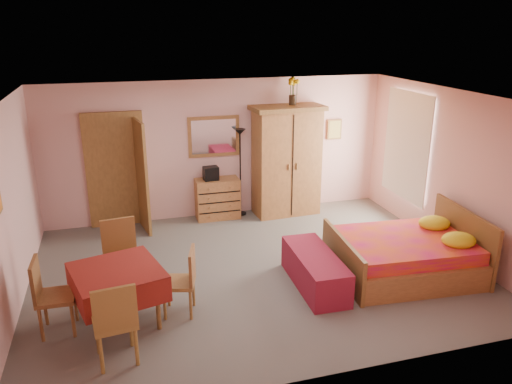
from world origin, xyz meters
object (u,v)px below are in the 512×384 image
object	(u,v)px
chest_of_drawers	(218,199)
chair_north	(123,259)
stereo	(211,173)
wall_mirror	(214,136)
chair_west	(56,296)
bed	(404,245)
dining_table	(119,297)
wardrobe	(287,161)
bench	(315,270)
chair_south	(114,320)
sunflower_vase	(293,91)
floor_lamp	(240,173)
chair_east	(179,282)

from	to	relation	value
chest_of_drawers	chair_north	size ratio (longest dim) A/B	0.80
stereo	chair_north	distance (m)	2.96
wall_mirror	chair_west	xyz separation A→B (m)	(-2.61, -3.34, -1.07)
bed	dining_table	bearing A→B (deg)	-173.02
wall_mirror	wardrobe	world-z (taller)	wardrobe
bench	chair_west	distance (m)	3.41
chair_north	chair_south	bearing A→B (deg)	77.51
bench	chair_north	world-z (taller)	chair_north
bench	chair_north	xyz separation A→B (m)	(-2.60, 0.56, 0.27)
sunflower_vase	wardrobe	bearing A→B (deg)	-152.72
chest_of_drawers	dining_table	bearing A→B (deg)	-120.63
sunflower_vase	chair_south	xyz separation A→B (m)	(-3.42, -3.85, -1.87)
bench	floor_lamp	bearing A→B (deg)	95.95
bench	dining_table	xyz separation A→B (m)	(-2.68, -0.20, 0.13)
dining_table	sunflower_vase	bearing A→B (deg)	42.85
floor_lamp	chair_north	distance (m)	3.37
bench	chair_south	world-z (taller)	chair_south
sunflower_vase	bed	distance (m)	3.57
wardrobe	chair_north	xyz separation A→B (m)	(-3.17, -2.30, -0.54)
chest_of_drawers	wardrobe	world-z (taller)	wardrobe
floor_lamp	bed	distance (m)	3.50
wall_mirror	bench	bearing A→B (deg)	-75.32
sunflower_vase	bench	xyz separation A→B (m)	(-0.68, -2.92, -2.12)
stereo	chair_east	size ratio (longest dim) A/B	0.31
wardrobe	chair_east	bearing A→B (deg)	-132.90
sunflower_vase	chair_north	world-z (taller)	sunflower_vase
wardrobe	bed	xyz separation A→B (m)	(0.84, -2.88, -0.59)
wardrobe	chair_west	distance (m)	5.02
wardrobe	chair_west	xyz separation A→B (m)	(-3.96, -3.03, -0.57)
wall_mirror	chair_north	bearing A→B (deg)	-124.18
chest_of_drawers	chair_east	size ratio (longest dim) A/B	0.92
wardrobe	bed	bearing A→B (deg)	-77.03
bed	bench	world-z (taller)	bed
wardrobe	chair_east	size ratio (longest dim) A/B	2.38
chair_south	chair_north	distance (m)	1.49
wall_mirror	bench	xyz separation A→B (m)	(0.78, -3.16, -1.31)
stereo	wardrobe	world-z (taller)	wardrobe
wardrobe	stereo	bearing A→B (deg)	173.32
bed	chair_south	bearing A→B (deg)	-163.18
wall_mirror	bench	distance (m)	3.51
stereo	bed	size ratio (longest dim) A/B	0.14
wall_mirror	dining_table	bearing A→B (deg)	-118.65
floor_lamp	bed	world-z (taller)	floor_lamp
bed	chair_south	xyz separation A→B (m)	(-4.14, -0.91, 0.03)
bed	chair_south	size ratio (longest dim) A/B	2.01
chair_west	dining_table	bearing A→B (deg)	89.30
bed	floor_lamp	bearing A→B (deg)	123.91
chest_of_drawers	chair_east	world-z (taller)	chair_east
bench	chair_south	size ratio (longest dim) A/B	1.46
wall_mirror	chair_north	xyz separation A→B (m)	(-1.82, -2.60, -1.04)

